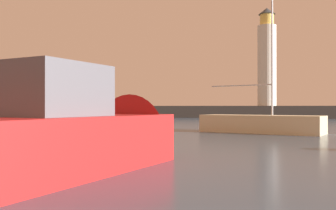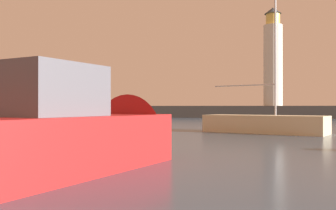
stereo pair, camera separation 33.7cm
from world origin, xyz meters
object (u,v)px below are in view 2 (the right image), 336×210
at_px(lighthouse, 273,59).
at_px(sailboat_moored, 264,123).
at_px(motorboat_0, 90,124).
at_px(motorboat_2, 97,134).

relative_size(lighthouse, sailboat_moored, 1.21).
distance_m(motorboat_0, sailboat_moored, 11.66).
relative_size(lighthouse, motorboat_2, 1.62).
bearing_deg(sailboat_moored, lighthouse, 87.55).
height_order(lighthouse, motorboat_2, lighthouse).
bearing_deg(motorboat_0, motorboat_2, -63.43).
bearing_deg(sailboat_moored, motorboat_2, -107.35).
bearing_deg(motorboat_2, lighthouse, 82.74).
distance_m(lighthouse, motorboat_0, 41.69).
xyz_separation_m(motorboat_0, motorboat_2, (5.97, -11.94, 0.29)).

